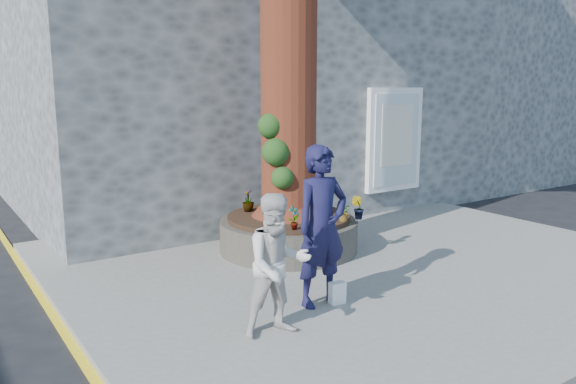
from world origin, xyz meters
TOP-DOWN VIEW (x-y plane):
  - ground at (0.00, 0.00)m, footprint 120.00×120.00m
  - pavement at (1.50, 1.00)m, footprint 9.00×8.00m
  - yellow_line at (-3.05, 1.00)m, footprint 0.10×30.00m
  - stone_shop at (2.50, 7.20)m, footprint 10.30×8.30m
  - neighbour_shop at (10.50, 7.20)m, footprint 6.00×8.00m
  - planter at (0.80, 2.00)m, footprint 2.30×2.30m
  - man at (-0.19, -0.19)m, footprint 0.74×0.49m
  - woman at (-1.12, -0.63)m, footprint 0.87×0.74m
  - shopping_bag at (-0.01, -0.30)m, footprint 0.22×0.15m
  - plant_a at (0.32, 1.15)m, footprint 0.22×0.17m
  - plant_b at (1.57, 1.15)m, footprint 0.26×0.27m
  - plant_c at (0.39, 2.63)m, footprint 0.30×0.30m
  - plant_d at (1.29, 1.15)m, footprint 0.33×0.34m

SIDE VIEW (x-z plane):
  - ground at x=0.00m, z-range 0.00..0.00m
  - yellow_line at x=-3.05m, z-range 0.00..0.01m
  - pavement at x=1.50m, z-range 0.00..0.12m
  - shopping_bag at x=-0.01m, z-range 0.12..0.40m
  - planter at x=0.80m, z-range 0.11..0.71m
  - plant_d at x=1.29m, z-range 0.72..1.01m
  - plant_a at x=0.32m, z-range 0.72..1.09m
  - plant_b at x=1.57m, z-range 0.72..1.09m
  - plant_c at x=0.39m, z-range 0.72..1.09m
  - woman at x=-1.12m, z-range 0.12..1.71m
  - man at x=-0.19m, z-range 0.12..2.14m
  - neighbour_shop at x=10.50m, z-range 0.00..6.00m
  - stone_shop at x=2.50m, z-range 0.01..6.31m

